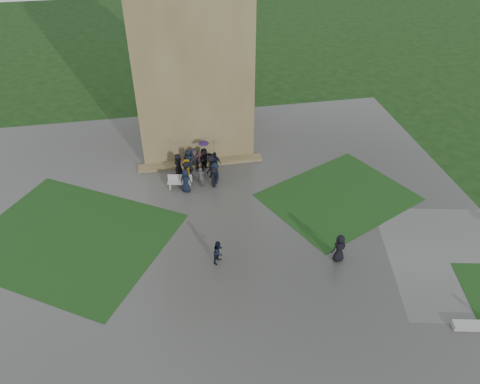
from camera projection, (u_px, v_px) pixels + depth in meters
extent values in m
plane|color=black|center=(223.00, 268.00, 25.72)|extent=(120.00, 120.00, 0.00)
cube|color=#373735|center=(218.00, 244.00, 27.30)|extent=(34.00, 34.00, 0.02)
cube|color=black|center=(71.00, 238.00, 27.64)|extent=(14.10, 13.46, 0.01)
cube|color=black|center=(338.00, 197.00, 30.89)|extent=(11.12, 10.15, 0.01)
cube|color=brown|center=(187.00, 21.00, 32.23)|extent=(8.00, 8.00, 18.00)
cube|color=brown|center=(201.00, 163.00, 34.03)|extent=(9.00, 0.80, 0.22)
cube|color=#A3A39F|center=(180.00, 182.00, 31.43)|extent=(1.69, 0.81, 0.07)
cube|color=#A3A39F|center=(170.00, 185.00, 31.59)|extent=(0.17, 0.44, 0.46)
cube|color=#A3A39F|center=(190.00, 186.00, 31.56)|extent=(0.17, 0.44, 0.46)
cube|color=#A3A39F|center=(180.00, 177.00, 31.47)|extent=(1.61, 0.38, 0.43)
imported|color=black|center=(211.00, 167.00, 32.31)|extent=(1.05, 1.23, 1.69)
imported|color=black|center=(215.00, 162.00, 32.75)|extent=(1.12, 1.01, 1.67)
imported|color=black|center=(204.00, 159.00, 33.11)|extent=(1.54, 1.46, 1.68)
imported|color=#3A3B3F|center=(195.00, 159.00, 33.14)|extent=(1.63, 1.21, 1.67)
imported|color=black|center=(188.00, 160.00, 32.95)|extent=(1.00, 0.97, 1.70)
imported|color=black|center=(178.00, 164.00, 32.63)|extent=(0.81, 0.93, 1.60)
imported|color=gold|center=(187.00, 170.00, 32.01)|extent=(0.56, 1.55, 1.67)
imported|color=black|center=(187.00, 172.00, 31.81)|extent=(0.73, 1.14, 1.63)
imported|color=black|center=(186.00, 181.00, 30.95)|extent=(0.98, 0.88, 1.67)
imported|color=#3A3B3F|center=(201.00, 177.00, 31.48)|extent=(0.65, 0.60, 1.49)
imported|color=black|center=(214.00, 177.00, 31.42)|extent=(0.91, 1.10, 1.51)
imported|color=black|center=(215.00, 173.00, 31.72)|extent=(0.85, 1.15, 1.59)
imported|color=#BE4E77|center=(177.00, 148.00, 31.83)|extent=(1.00, 1.00, 0.92)
imported|color=#532C79|center=(204.00, 145.00, 32.42)|extent=(0.72, 0.72, 0.64)
imported|color=black|center=(214.00, 147.00, 31.98)|extent=(1.06, 1.06, 0.97)
imported|color=#BE4E77|center=(200.00, 160.00, 30.66)|extent=(1.06, 1.06, 0.98)
imported|color=black|center=(219.00, 252.00, 25.67)|extent=(0.77, 0.81, 1.47)
imported|color=black|center=(339.00, 248.00, 25.72)|extent=(0.96, 0.75, 1.74)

